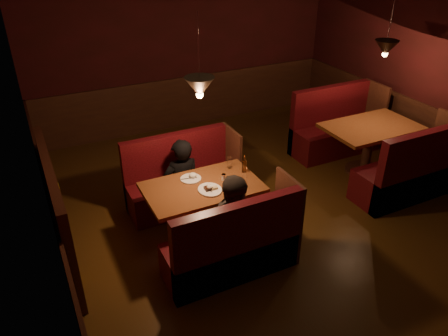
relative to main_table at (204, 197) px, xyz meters
name	(u,v)px	position (x,y,z in m)	size (l,w,h in m)	color
room	(267,149)	(0.94, 0.06, 0.46)	(6.02, 7.02, 2.92)	#503012
main_table	(204,197)	(0.00, 0.00, 0.00)	(1.44, 0.87, 1.01)	#612C11
main_bench_far	(182,184)	(0.02, 0.82, -0.25)	(1.58, 0.57, 1.08)	black
main_bench_near	(234,250)	(0.02, -0.82, -0.25)	(1.58, 0.57, 1.08)	black
second_table	(370,138)	(3.07, 0.38, 0.02)	(1.47, 0.94, 0.83)	#612C11
second_bench_far	(334,131)	(3.11, 1.26, -0.22)	(1.63, 0.61, 1.16)	black
second_bench_near	(411,176)	(3.11, -0.50, -0.22)	(1.63, 0.61, 1.16)	black
diner_a	(181,166)	(-0.06, 0.62, 0.15)	(0.55, 0.36, 1.49)	black
diner_b	(237,208)	(0.15, -0.61, 0.16)	(0.74, 0.57, 1.51)	black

